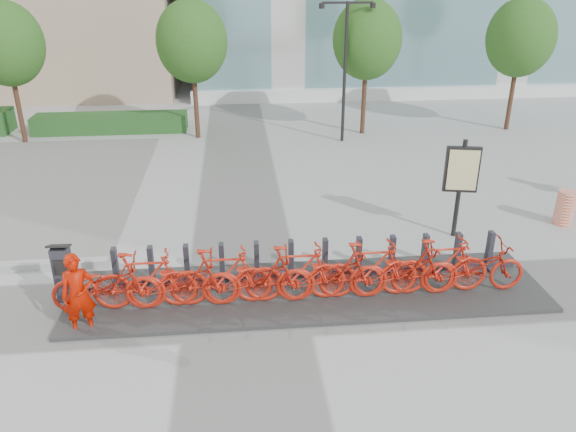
{
  "coord_description": "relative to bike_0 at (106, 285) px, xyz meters",
  "views": [
    {
      "loc": [
        -0.07,
        -9.45,
        6.12
      ],
      "look_at": [
        1.0,
        1.5,
        1.2
      ],
      "focal_mm": 35.0,
      "sensor_mm": 36.0,
      "label": 1
    }
  ],
  "objects": [
    {
      "name": "ground",
      "position": [
        2.6,
        0.05,
        -0.62
      ],
      "size": [
        120.0,
        120.0,
        0.0
      ],
      "primitive_type": "plane",
      "color": "#9C9C9C"
    },
    {
      "name": "hedge_b",
      "position": [
        -2.4,
        13.25,
        -0.27
      ],
      "size": [
        6.0,
        1.2,
        0.7
      ],
      "primitive_type": "cube",
      "color": "#193C17",
      "rests_on": "ground"
    },
    {
      "name": "tree_0",
      "position": [
        -5.4,
        12.05,
        2.97
      ],
      "size": [
        2.6,
        2.6,
        5.1
      ],
      "color": "brown",
      "rests_on": "ground"
    },
    {
      "name": "tree_1",
      "position": [
        1.1,
        12.05,
        2.97
      ],
      "size": [
        2.6,
        2.6,
        5.1
      ],
      "color": "brown",
      "rests_on": "ground"
    },
    {
      "name": "tree_2",
      "position": [
        7.6,
        12.05,
        2.97
      ],
      "size": [
        2.6,
        2.6,
        5.1
      ],
      "color": "brown",
      "rests_on": "ground"
    },
    {
      "name": "tree_3",
      "position": [
        13.6,
        12.05,
        2.97
      ],
      "size": [
        2.6,
        2.6,
        5.1
      ],
      "color": "brown",
      "rests_on": "ground"
    },
    {
      "name": "streetlamp",
      "position": [
        6.6,
        11.05,
        2.52
      ],
      "size": [
        2.0,
        0.2,
        5.0
      ],
      "color": "black",
      "rests_on": "ground"
    },
    {
      "name": "dock_pad",
      "position": [
        3.9,
        0.35,
        -0.58
      ],
      "size": [
        9.6,
        2.4,
        0.08
      ],
      "primitive_type": "cube",
      "color": "#303030",
      "rests_on": "ground"
    },
    {
      "name": "dock_rail_posts",
      "position": [
        3.96,
        0.82,
        -0.11
      ],
      "size": [
        8.02,
        0.5,
        0.85
      ],
      "primitive_type": null,
      "color": "#2A2B34",
      "rests_on": "dock_pad"
    },
    {
      "name": "bike_0",
      "position": [
        0.0,
        0.0,
        0.0
      ],
      "size": [
        2.05,
        0.71,
        1.08
      ],
      "primitive_type": "imported",
      "rotation": [
        0.0,
        0.0,
        1.57
      ],
      "color": "#AE1E0E",
      "rests_on": "dock_pad"
    },
    {
      "name": "bike_1",
      "position": [
        0.72,
        0.0,
        0.06
      ],
      "size": [
        1.99,
        0.56,
        1.2
      ],
      "primitive_type": "imported",
      "rotation": [
        0.0,
        0.0,
        1.57
      ],
      "color": "#AE1E0E",
      "rests_on": "dock_pad"
    },
    {
      "name": "bike_2",
      "position": [
        1.44,
        0.0,
        0.0
      ],
      "size": [
        2.05,
        0.71,
        1.08
      ],
      "primitive_type": "imported",
      "rotation": [
        0.0,
        0.0,
        1.57
      ],
      "color": "#AE1E0E",
      "rests_on": "dock_pad"
    },
    {
      "name": "bike_3",
      "position": [
        2.16,
        0.0,
        0.06
      ],
      "size": [
        1.99,
        0.56,
        1.2
      ],
      "primitive_type": "imported",
      "rotation": [
        0.0,
        0.0,
        1.57
      ],
      "color": "#AE1E0E",
      "rests_on": "dock_pad"
    },
    {
      "name": "bike_4",
      "position": [
        2.88,
        0.0,
        0.0
      ],
      "size": [
        2.05,
        0.71,
        1.08
      ],
      "primitive_type": "imported",
      "rotation": [
        0.0,
        0.0,
        1.57
      ],
      "color": "#AE1E0E",
      "rests_on": "dock_pad"
    },
    {
      "name": "bike_5",
      "position": [
        3.6,
        0.0,
        0.06
      ],
      "size": [
        1.99,
        0.56,
        1.2
      ],
      "primitive_type": "imported",
      "rotation": [
        0.0,
        0.0,
        1.57
      ],
      "color": "#AE1E0E",
      "rests_on": "dock_pad"
    },
    {
      "name": "bike_6",
      "position": [
        4.32,
        0.0,
        0.0
      ],
      "size": [
        2.05,
        0.71,
        1.08
      ],
      "primitive_type": "imported",
      "rotation": [
        0.0,
        0.0,
        1.57
      ],
      "color": "#AE1E0E",
      "rests_on": "dock_pad"
    },
    {
      "name": "bike_7",
      "position": [
        5.04,
        0.0,
        0.06
      ],
      "size": [
        1.99,
        0.56,
        1.2
      ],
      "primitive_type": "imported",
      "rotation": [
        0.0,
        0.0,
        1.57
      ],
      "color": "#AE1E0E",
      "rests_on": "dock_pad"
    },
    {
      "name": "bike_8",
      "position": [
        5.76,
        0.0,
        0.0
      ],
      "size": [
        2.05,
        0.71,
        1.08
      ],
      "primitive_type": "imported",
      "rotation": [
        0.0,
        0.0,
        1.57
      ],
      "color": "#AE1E0E",
      "rests_on": "dock_pad"
    },
    {
      "name": "bike_9",
      "position": [
        6.48,
        0.0,
        0.06
      ],
      "size": [
        1.99,
        0.56,
        1.2
      ],
      "primitive_type": "imported",
      "rotation": [
        0.0,
        0.0,
        1.57
      ],
      "color": "#AE1E0E",
      "rests_on": "dock_pad"
    },
    {
      "name": "bike_10",
      "position": [
        7.2,
        0.0,
        0.0
      ],
      "size": [
        2.05,
        0.71,
        1.08
      ],
      "primitive_type": "imported",
      "rotation": [
        0.0,
        0.0,
        1.57
      ],
      "color": "#AE1E0E",
      "rests_on": "dock_pad"
    },
    {
      "name": "kiosk",
      "position": [
        -0.88,
        0.44,
        0.07
      ],
      "size": [
        0.4,
        0.34,
        1.26
      ],
      "rotation": [
        0.0,
        0.0,
        -0.06
      ],
      "color": "#2A2B34",
      "rests_on": "dock_pad"
    },
    {
      "name": "worker_red",
      "position": [
        -0.34,
        -0.59,
        0.17
      ],
      "size": [
        0.66,
        0.52,
        1.58
      ],
      "primitive_type": "imported",
      "rotation": [
        0.0,
        0.0,
        0.28
      ],
      "color": "#A91100",
      "rests_on": "ground"
    },
    {
      "name": "construction_barrel",
      "position": [
        10.89,
        3.05,
        -0.17
      ],
      "size": [
        0.62,
        0.62,
        0.9
      ],
      "primitive_type": "cylinder",
      "rotation": [
        0.0,
        0.0,
        0.42
      ],
      "color": "#F23401",
      "rests_on": "ground"
    },
    {
      "name": "map_sign",
      "position": [
        7.83,
        2.65,
        1.0
      ],
      "size": [
        0.81,
        0.28,
        2.46
      ],
      "rotation": [
        0.0,
        0.0,
        -0.2
      ],
      "color": "black",
      "rests_on": "ground"
    }
  ]
}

